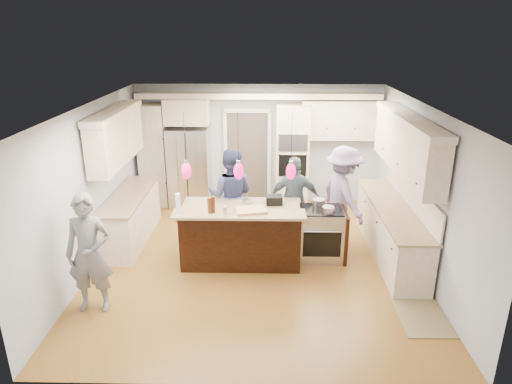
% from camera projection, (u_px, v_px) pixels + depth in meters
% --- Properties ---
extents(ground_plane, '(6.00, 6.00, 0.00)m').
position_uv_depth(ground_plane, '(256.00, 260.00, 8.05)').
color(ground_plane, '#AD752F').
rests_on(ground_plane, ground).
extents(room_shell, '(5.54, 6.04, 2.72)m').
position_uv_depth(room_shell, '(256.00, 161.00, 7.43)').
color(room_shell, '#B2BCC6').
rests_on(room_shell, ground).
extents(refrigerator, '(0.90, 0.70, 1.80)m').
position_uv_depth(refrigerator, '(189.00, 167.00, 10.26)').
color(refrigerator, '#B7B7BC').
rests_on(refrigerator, ground).
extents(oven_column, '(0.72, 0.69, 2.30)m').
position_uv_depth(oven_column, '(292.00, 157.00, 10.15)').
color(oven_column, '#F3E3C5').
rests_on(oven_column, ground).
extents(back_upper_cabinets, '(5.30, 0.61, 2.54)m').
position_uv_depth(back_upper_cabinets, '(225.00, 133.00, 10.09)').
color(back_upper_cabinets, '#F3E3C5').
rests_on(back_upper_cabinets, ground).
extents(right_counter_run, '(0.64, 3.10, 2.51)m').
position_uv_depth(right_counter_run, '(396.00, 199.00, 7.92)').
color(right_counter_run, '#F3E3C5').
rests_on(right_counter_run, ground).
extents(left_cabinets, '(0.64, 2.30, 2.51)m').
position_uv_depth(left_cabinets, '(126.00, 188.00, 8.49)').
color(left_cabinets, '#F3E3C5').
rests_on(left_cabinets, ground).
extents(kitchen_island, '(2.10, 1.46, 1.12)m').
position_uv_depth(kitchen_island, '(242.00, 233.00, 7.96)').
color(kitchen_island, black).
rests_on(kitchen_island, ground).
extents(island_range, '(0.82, 0.71, 0.92)m').
position_uv_depth(island_range, '(322.00, 233.00, 8.01)').
color(island_range, '#B7B7BC').
rests_on(island_range, ground).
extents(pendant_lights, '(1.75, 0.15, 1.03)m').
position_uv_depth(pendant_lights, '(238.00, 171.00, 6.96)').
color(pendant_lights, black).
rests_on(pendant_lights, ground).
extents(person_bar_end, '(0.66, 0.45, 1.77)m').
position_uv_depth(person_bar_end, '(89.00, 254.00, 6.38)').
color(person_bar_end, slate).
rests_on(person_bar_end, ground).
extents(person_far_left, '(0.95, 0.78, 1.80)m').
position_uv_depth(person_far_left, '(231.00, 195.00, 8.55)').
color(person_far_left, navy).
rests_on(person_far_left, ground).
extents(person_far_right, '(0.97, 0.41, 1.65)m').
position_uv_depth(person_far_right, '(295.00, 199.00, 8.55)').
color(person_far_right, '#4D5E6C').
rests_on(person_far_right, ground).
extents(person_range_side, '(1.10, 1.38, 1.87)m').
position_uv_depth(person_range_side, '(343.00, 196.00, 8.43)').
color(person_range_side, gray).
rests_on(person_range_side, ground).
extents(floor_rug, '(0.69, 1.00, 0.01)m').
position_uv_depth(floor_rug, '(422.00, 316.00, 6.48)').
color(floor_rug, olive).
rests_on(floor_rug, ground).
extents(water_bottle, '(0.09, 0.09, 0.33)m').
position_uv_depth(water_bottle, '(178.00, 204.00, 7.10)').
color(water_bottle, silver).
rests_on(water_bottle, kitchen_island).
extents(beer_bottle_a, '(0.07, 0.07, 0.24)m').
position_uv_depth(beer_bottle_a, '(209.00, 206.00, 7.13)').
color(beer_bottle_a, '#461E0C').
rests_on(beer_bottle_a, kitchen_island).
extents(beer_bottle_b, '(0.06, 0.06, 0.22)m').
position_uv_depth(beer_bottle_b, '(210.00, 207.00, 7.12)').
color(beer_bottle_b, '#461E0C').
rests_on(beer_bottle_b, kitchen_island).
extents(beer_bottle_c, '(0.08, 0.08, 0.26)m').
position_uv_depth(beer_bottle_c, '(213.00, 205.00, 7.14)').
color(beer_bottle_c, '#461E0C').
rests_on(beer_bottle_c, kitchen_island).
extents(drink_can, '(0.09, 0.09, 0.13)m').
position_uv_depth(drink_can, '(225.00, 211.00, 7.09)').
color(drink_can, '#B7B7BC').
rests_on(drink_can, kitchen_island).
extents(cutting_board, '(0.54, 0.44, 0.04)m').
position_uv_depth(cutting_board, '(251.00, 210.00, 7.23)').
color(cutting_board, tan).
rests_on(cutting_board, kitchen_island).
extents(pot_large, '(0.21, 0.21, 0.12)m').
position_uv_depth(pot_large, '(319.00, 202.00, 7.98)').
color(pot_large, '#B7B7BC').
rests_on(pot_large, island_range).
extents(pot_small, '(0.21, 0.21, 0.10)m').
position_uv_depth(pot_small, '(328.00, 210.00, 7.69)').
color(pot_small, '#B7B7BC').
rests_on(pot_small, island_range).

